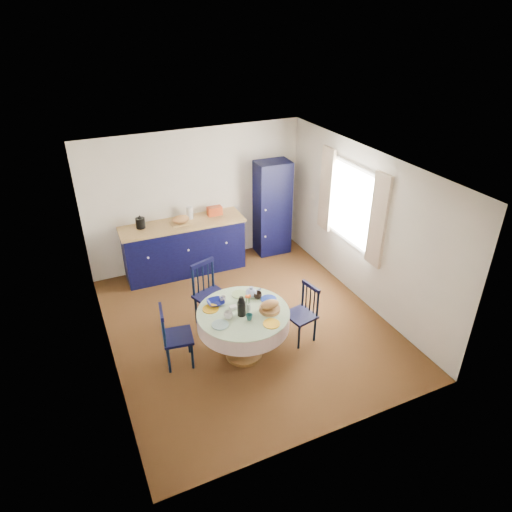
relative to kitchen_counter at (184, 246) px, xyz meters
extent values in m
plane|color=black|center=(0.39, -1.96, -0.50)|extent=(4.50, 4.50, 0.00)
plane|color=white|center=(0.39, -1.96, 2.00)|extent=(4.50, 4.50, 0.00)
cube|color=beige|center=(0.39, 0.29, 0.75)|extent=(4.00, 0.02, 2.50)
cube|color=beige|center=(-1.61, -1.96, 0.75)|extent=(0.02, 4.50, 2.50)
cube|color=beige|center=(2.39, -1.96, 0.75)|extent=(0.02, 4.50, 2.50)
plane|color=white|center=(2.38, -1.66, 1.00)|extent=(0.00, 1.20, 1.20)
cube|color=beige|center=(2.31, -2.36, 1.05)|extent=(0.05, 0.34, 1.45)
cube|color=beige|center=(2.31, -0.96, 1.05)|extent=(0.05, 0.34, 1.45)
cube|color=black|center=(0.00, 0.00, -0.03)|extent=(2.13, 0.69, 0.93)
cube|color=tan|center=(0.00, 0.00, 0.45)|extent=(2.19, 0.74, 0.04)
cube|color=#993214|center=(0.64, 0.04, 0.55)|extent=(0.26, 0.15, 0.16)
cube|color=tan|center=(-0.03, -0.04, 0.48)|extent=(0.35, 0.25, 0.02)
ellipsoid|color=tan|center=(-0.03, -0.04, 0.56)|extent=(0.31, 0.20, 0.13)
cylinder|color=silver|center=(0.19, 0.10, 0.58)|extent=(0.12, 0.12, 0.22)
cube|color=black|center=(1.79, 0.04, 0.41)|extent=(0.66, 0.48, 1.82)
cylinder|color=white|center=(1.55, -0.19, 0.50)|extent=(0.04, 0.02, 0.04)
cylinder|color=white|center=(1.55, -0.19, -0.04)|extent=(0.04, 0.02, 0.04)
cylinder|color=brown|center=(0.06, -2.58, -0.47)|extent=(0.51, 0.51, 0.05)
cylinder|color=brown|center=(0.06, -2.58, -0.13)|extent=(0.11, 0.11, 0.68)
cylinder|color=brown|center=(0.06, -2.58, 0.22)|extent=(1.18, 1.18, 0.03)
cylinder|color=white|center=(0.06, -2.58, 0.13)|extent=(1.24, 1.24, 0.22)
cylinder|color=white|center=(0.06, -2.58, 0.25)|extent=(1.24, 1.24, 0.01)
cylinder|color=#83ACAD|center=(-0.32, -2.72, 0.26)|extent=(0.22, 0.22, 0.01)
cylinder|color=orange|center=(0.28, -2.98, 0.26)|extent=(0.22, 0.22, 0.01)
cylinder|color=navy|center=(0.49, -2.47, 0.26)|extent=(0.22, 0.22, 0.01)
cylinder|color=#91AF6F|center=(0.17, -2.19, 0.26)|extent=(0.22, 0.22, 0.01)
cylinder|color=orange|center=(-0.31, -2.35, 0.26)|extent=(0.22, 0.22, 0.01)
cylinder|color=#A77342|center=(0.39, -2.71, 0.28)|extent=(0.28, 0.28, 0.05)
ellipsoid|color=tan|center=(0.39, -2.71, 0.36)|extent=(0.26, 0.16, 0.11)
cube|color=silver|center=(-0.03, -2.46, 0.27)|extent=(0.10, 0.07, 0.04)
cylinder|color=black|center=(-0.66, -2.53, -0.29)|extent=(0.03, 0.03, 0.42)
cylinder|color=black|center=(-0.61, -2.21, -0.29)|extent=(0.03, 0.03, 0.42)
cylinder|color=black|center=(-0.97, -2.48, -0.29)|extent=(0.03, 0.03, 0.42)
cylinder|color=black|center=(-0.92, -2.16, -0.29)|extent=(0.03, 0.03, 0.42)
cube|color=black|center=(-0.79, -2.34, -0.06)|extent=(0.45, 0.46, 0.04)
cylinder|color=black|center=(-0.99, -2.48, 0.17)|extent=(0.03, 0.03, 0.47)
cylinder|color=black|center=(-0.94, -2.15, 0.17)|extent=(0.03, 0.03, 0.47)
cube|color=black|center=(-0.96, -2.32, 0.39)|extent=(0.10, 0.37, 0.06)
cylinder|color=black|center=(-0.98, -2.40, 0.15)|extent=(0.02, 0.02, 0.39)
cylinder|color=black|center=(-0.96, -2.32, 0.15)|extent=(0.02, 0.02, 0.39)
cylinder|color=black|center=(-0.95, -2.23, 0.15)|extent=(0.02, 0.02, 0.39)
cylinder|color=black|center=(-0.20, -1.93, -0.26)|extent=(0.04, 0.04, 0.47)
cylinder|color=black|center=(0.15, -1.81, -0.26)|extent=(0.04, 0.04, 0.47)
cylinder|color=black|center=(-0.31, -1.60, -0.26)|extent=(0.04, 0.04, 0.47)
cylinder|color=black|center=(0.04, -1.48, -0.26)|extent=(0.04, 0.04, 0.47)
cube|color=black|center=(-0.08, -1.71, -0.01)|extent=(0.57, 0.55, 0.04)
cylinder|color=black|center=(-0.32, -1.58, 0.25)|extent=(0.04, 0.04, 0.52)
cylinder|color=black|center=(0.03, -1.46, 0.25)|extent=(0.04, 0.04, 0.52)
cube|color=black|center=(-0.14, -1.52, 0.48)|extent=(0.40, 0.17, 0.06)
cylinder|color=black|center=(-0.23, -1.55, 0.23)|extent=(0.02, 0.02, 0.43)
cylinder|color=black|center=(-0.14, -1.52, 0.23)|extent=(0.02, 0.02, 0.43)
cylinder|color=black|center=(-0.05, -1.49, 0.23)|extent=(0.02, 0.02, 0.43)
cylinder|color=black|center=(0.77, -2.46, -0.30)|extent=(0.03, 0.03, 0.40)
cylinder|color=black|center=(0.83, -2.77, -0.30)|extent=(0.03, 0.03, 0.40)
cylinder|color=black|center=(1.06, -2.40, -0.30)|extent=(0.03, 0.03, 0.40)
cylinder|color=black|center=(1.12, -2.71, -0.30)|extent=(0.03, 0.03, 0.40)
cube|color=black|center=(0.94, -2.59, -0.08)|extent=(0.44, 0.46, 0.04)
cylinder|color=black|center=(1.08, -2.40, 0.14)|extent=(0.03, 0.03, 0.45)
cylinder|color=black|center=(1.14, -2.71, 0.14)|extent=(0.03, 0.03, 0.45)
cube|color=black|center=(1.11, -2.56, 0.35)|extent=(0.10, 0.35, 0.06)
cylinder|color=black|center=(1.09, -2.47, 0.13)|extent=(0.02, 0.02, 0.37)
cylinder|color=black|center=(1.11, -2.56, 0.13)|extent=(0.02, 0.02, 0.37)
cylinder|color=black|center=(1.13, -2.64, 0.13)|extent=(0.02, 0.02, 0.37)
imported|color=silver|center=(-0.17, -2.63, 0.30)|extent=(0.12, 0.12, 0.09)
imported|color=#28686B|center=(0.06, -2.78, 0.29)|extent=(0.09, 0.09, 0.08)
imported|color=black|center=(0.37, -2.37, 0.30)|extent=(0.12, 0.12, 0.09)
imported|color=silver|center=(-0.10, -2.25, 0.29)|extent=(0.09, 0.09, 0.08)
imported|color=navy|center=(-0.21, -2.27, 0.28)|extent=(0.23, 0.23, 0.06)
camera|label=1|loc=(-1.83, -7.12, 3.84)|focal=32.00mm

